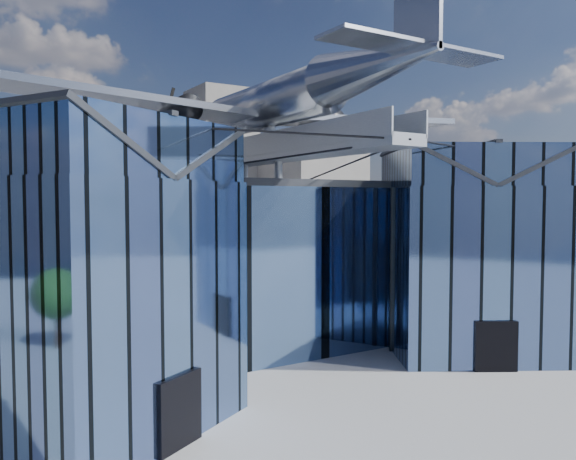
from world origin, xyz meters
TOP-DOWN VIEW (x-y plane):
  - ground_plane at (0.00, 0.00)m, footprint 120.00×120.00m
  - museum at (0.00, 5.82)m, footprint 32.88×24.50m
  - bg_towers at (1.45, 50.49)m, footprint 77.00×24.50m
  - tree_plaza_e at (22.16, 0.04)m, footprint 4.62×4.62m

SIDE VIEW (x-z plane):
  - ground_plane at x=0.00m, z-range 0.00..0.00m
  - tree_plaza_e at x=22.16m, z-range 1.04..6.95m
  - museum at x=0.00m, z-range -3.26..14.34m
  - bg_towers at x=1.45m, z-range -2.99..23.01m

